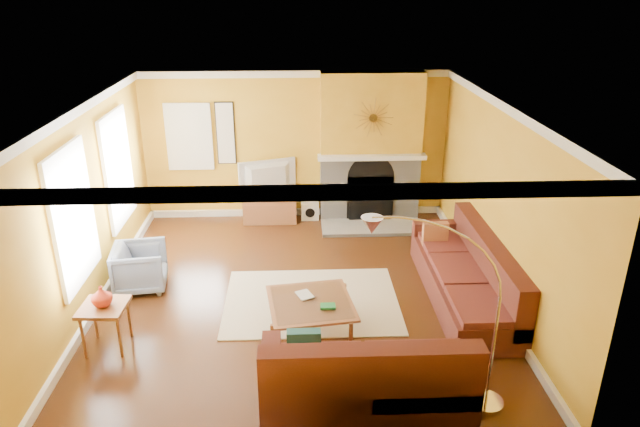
{
  "coord_description": "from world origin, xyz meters",
  "views": [
    {
      "loc": [
        0.01,
        -7.09,
        4.16
      ],
      "look_at": [
        0.34,
        0.4,
        1.08
      ],
      "focal_mm": 32.0,
      "sensor_mm": 36.0,
      "label": 1
    }
  ],
  "objects_px": {
    "coffee_table": "(311,315)",
    "side_table": "(107,326)",
    "media_console": "(270,207)",
    "sectional_sofa": "(389,291)",
    "armchair": "(140,267)",
    "arc_lamp": "(438,319)"
  },
  "relations": [
    {
      "from": "media_console",
      "to": "side_table",
      "type": "xyz_separation_m",
      "value": [
        -1.82,
        -3.86,
        0.02
      ]
    },
    {
      "from": "armchair",
      "to": "media_console",
      "type": "bearing_deg",
      "value": -43.45
    },
    {
      "from": "armchair",
      "to": "arc_lamp",
      "type": "height_order",
      "value": "arc_lamp"
    },
    {
      "from": "coffee_table",
      "to": "side_table",
      "type": "bearing_deg",
      "value": -173.71
    },
    {
      "from": "sectional_sofa",
      "to": "arc_lamp",
      "type": "height_order",
      "value": "arc_lamp"
    },
    {
      "from": "media_console",
      "to": "armchair",
      "type": "bearing_deg",
      "value": -126.18
    },
    {
      "from": "coffee_table",
      "to": "media_console",
      "type": "relative_size",
      "value": 1.07
    },
    {
      "from": "coffee_table",
      "to": "side_table",
      "type": "height_order",
      "value": "side_table"
    },
    {
      "from": "coffee_table",
      "to": "media_console",
      "type": "bearing_deg",
      "value": 100.31
    },
    {
      "from": "coffee_table",
      "to": "arc_lamp",
      "type": "bearing_deg",
      "value": -50.78
    },
    {
      "from": "armchair",
      "to": "arc_lamp",
      "type": "relative_size",
      "value": 0.34
    },
    {
      "from": "media_console",
      "to": "side_table",
      "type": "height_order",
      "value": "side_table"
    },
    {
      "from": "sectional_sofa",
      "to": "side_table",
      "type": "bearing_deg",
      "value": -173.34
    },
    {
      "from": "media_console",
      "to": "arc_lamp",
      "type": "bearing_deg",
      "value": -69.79
    },
    {
      "from": "media_console",
      "to": "armchair",
      "type": "xyz_separation_m",
      "value": [
        -1.77,
        -2.42,
        0.06
      ]
    },
    {
      "from": "armchair",
      "to": "arc_lamp",
      "type": "distance_m",
      "value": 4.57
    },
    {
      "from": "armchair",
      "to": "coffee_table",
      "type": "bearing_deg",
      "value": -123.04
    },
    {
      "from": "coffee_table",
      "to": "armchair",
      "type": "relative_size",
      "value": 1.43
    },
    {
      "from": "arc_lamp",
      "to": "side_table",
      "type": "bearing_deg",
      "value": 161.73
    },
    {
      "from": "sectional_sofa",
      "to": "coffee_table",
      "type": "bearing_deg",
      "value": -172.45
    },
    {
      "from": "coffee_table",
      "to": "side_table",
      "type": "distance_m",
      "value": 2.49
    },
    {
      "from": "coffee_table",
      "to": "arc_lamp",
      "type": "distance_m",
      "value": 2.11
    }
  ]
}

